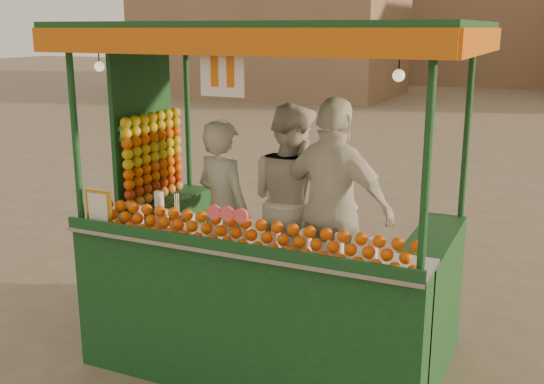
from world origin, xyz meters
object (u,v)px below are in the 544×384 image
at_px(vendor_left, 223,212).
at_px(vendor_middle, 292,201).
at_px(juice_cart, 262,258).
at_px(vendor_right, 334,209).

bearing_deg(vendor_left, vendor_middle, -123.65).
bearing_deg(vendor_left, juice_cart, 169.12).
distance_m(vendor_left, vendor_right, 0.97).
height_order(juice_cart, vendor_left, juice_cart).
bearing_deg(vendor_right, juice_cart, 54.82).
bearing_deg(juice_cart, vendor_right, 42.88).
bearing_deg(vendor_middle, juice_cart, 118.45).
bearing_deg(juice_cart, vendor_middle, 91.99).
bearing_deg(vendor_left, vendor_right, -153.25).
height_order(juice_cart, vendor_right, juice_cart).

